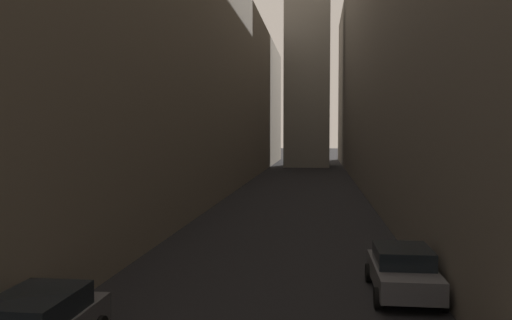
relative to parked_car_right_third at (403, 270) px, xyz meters
name	(u,v)px	position (x,y,z in m)	size (l,w,h in m)	color
ground_plane	(298,190)	(-4.40, 30.13, -0.79)	(264.00, 264.00, 0.00)	black
building_block_left	(170,83)	(-16.65, 32.13, 9.08)	(13.50, 108.00, 19.73)	#756B5B
building_block_right	(436,47)	(7.71, 32.13, 11.91)	(13.21, 108.00, 25.40)	#60594F
parked_car_right_third	(403,270)	(0.00, 0.00, 0.00)	(2.05, 4.14, 1.51)	#4C4C51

